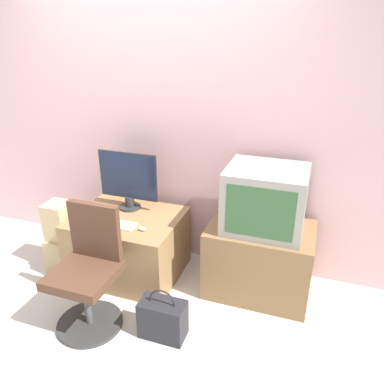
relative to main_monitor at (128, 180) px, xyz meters
name	(u,v)px	position (x,y,z in m)	size (l,w,h in m)	color
ground_plane	(87,340)	(0.14, -1.01, -0.83)	(12.00, 12.00, 0.00)	beige
wall_back	(156,119)	(0.14, 0.32, 0.47)	(4.40, 0.05, 2.60)	beige
desk	(129,245)	(0.05, -0.17, -0.55)	(0.91, 0.73, 0.56)	#937047
side_stand	(259,260)	(1.18, -0.05, -0.53)	(0.83, 0.57, 0.59)	olive
main_monitor	(128,180)	(0.00, 0.00, 0.00)	(0.55, 0.19, 0.52)	#2D2D2D
keyboard	(115,224)	(0.04, -0.33, -0.26)	(0.35, 0.13, 0.01)	silver
mouse	(142,229)	(0.29, -0.34, -0.25)	(0.07, 0.04, 0.03)	silver
crt_tv	(265,199)	(1.19, -0.04, 0.02)	(0.60, 0.51, 0.50)	gray
office_chair	(88,275)	(0.09, -0.82, -0.41)	(0.48, 0.48, 0.92)	#333333
cardboard_box_lower	(64,252)	(-0.55, -0.30, -0.67)	(0.22, 0.28, 0.31)	#D1B27F
cardboard_box_upper	(59,221)	(-0.55, -0.30, -0.35)	(0.20, 0.22, 0.34)	#D1B27F
handbag	(163,319)	(0.64, -0.79, -0.68)	(0.33, 0.18, 0.40)	#232328
book	(53,285)	(-0.48, -0.58, -0.81)	(0.22, 0.13, 0.02)	beige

